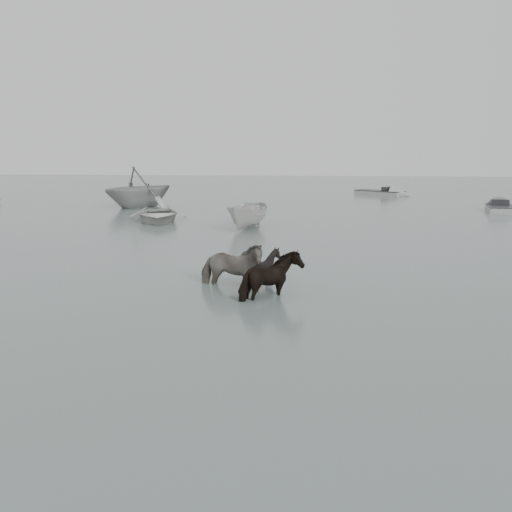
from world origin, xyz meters
name	(u,v)px	position (x,y,z in m)	size (l,w,h in m)	color
ground	(215,299)	(0.00, 0.00, 0.00)	(140.00, 140.00, 0.00)	#52625F
pony_pinto	(231,258)	(0.25, 1.52, 0.89)	(0.96, 2.11, 1.78)	black
pony_dark	(272,270)	(1.58, 0.28, 0.82)	(1.63, 1.39, 1.64)	black
pony_black	(266,262)	(1.26, 2.13, 0.67)	(1.07, 1.21, 1.33)	black
rowboat_lead	(157,213)	(-6.00, 16.44, 0.49)	(3.40, 4.77, 0.99)	beige
rowboat_trail	(139,186)	(-9.31, 24.04, 1.49)	(4.89, 5.67, 2.99)	#A5A7A5
boat_small	(248,215)	(-0.52, 14.00, 0.74)	(1.45, 3.84, 1.48)	beige
skiff_port	(501,206)	(15.21, 23.49, 0.38)	(4.79, 1.60, 0.75)	#9A9C9A
skiff_mid	(380,191)	(8.89, 36.28, 0.38)	(5.97, 1.60, 0.75)	#989B98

